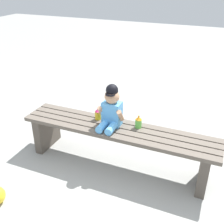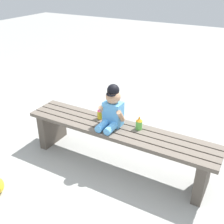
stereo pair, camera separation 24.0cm
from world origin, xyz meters
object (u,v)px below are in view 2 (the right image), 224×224
(child_figure, at_px, (112,108))
(sippy_cup_left, at_px, (100,113))
(sippy_cup_right, at_px, (139,123))
(park_bench, at_px, (118,139))

(child_figure, relative_size, sippy_cup_left, 3.26)
(child_figure, distance_m, sippy_cup_right, 0.28)
(child_figure, xyz_separation_m, sippy_cup_right, (0.24, 0.06, -0.12))
(sippy_cup_right, bearing_deg, child_figure, -165.88)
(sippy_cup_left, bearing_deg, sippy_cup_right, 0.00)
(child_figure, height_order, sippy_cup_left, child_figure)
(child_figure, distance_m, sippy_cup_left, 0.21)
(sippy_cup_left, height_order, sippy_cup_right, same)
(sippy_cup_left, xyz_separation_m, sippy_cup_right, (0.41, 0.00, 0.00))
(park_bench, relative_size, sippy_cup_left, 14.93)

